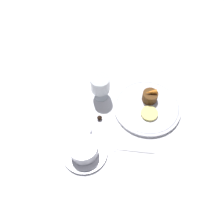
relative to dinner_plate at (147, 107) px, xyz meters
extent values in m
plane|color=white|center=(0.01, 0.04, -0.01)|extent=(3.00, 3.00, 0.00)
cylinder|color=white|center=(0.00, 0.00, 0.00)|extent=(0.27, 0.27, 0.01)
torus|color=#999EA8|center=(0.00, 0.00, 0.00)|extent=(0.25, 0.25, 0.00)
cylinder|color=white|center=(-0.26, 0.16, 0.00)|extent=(0.16, 0.16, 0.01)
torus|color=#999EA8|center=(-0.26, 0.16, 0.00)|extent=(0.15, 0.15, 0.00)
cylinder|color=white|center=(-0.26, 0.16, 0.03)|extent=(0.10, 0.10, 0.05)
cylinder|color=#331E0F|center=(-0.26, 0.16, 0.03)|extent=(0.08, 0.08, 0.04)
torus|color=white|center=(-0.20, 0.16, 0.03)|extent=(0.04, 0.01, 0.04)
cube|color=silver|center=(-0.22, 0.13, 0.00)|extent=(0.05, 0.07, 0.00)
ellipsoid|color=silver|center=(-0.19, 0.18, 0.00)|extent=(0.03, 0.03, 0.00)
cylinder|color=silver|center=(-0.01, 0.19, -0.01)|extent=(0.06, 0.06, 0.01)
cylinder|color=silver|center=(-0.01, 0.19, 0.02)|extent=(0.01, 0.01, 0.04)
cylinder|color=silver|center=(-0.01, 0.19, 0.07)|extent=(0.07, 0.07, 0.06)
cylinder|color=#5B0F1E|center=(-0.01, 0.19, 0.06)|extent=(0.06, 0.06, 0.03)
cube|color=silver|center=(-0.19, -0.01, -0.01)|extent=(0.04, 0.14, 0.01)
cube|color=silver|center=(-0.21, 0.09, -0.01)|extent=(0.03, 0.05, 0.01)
cylinder|color=#563314|center=(0.03, 0.00, 0.03)|extent=(0.06, 0.06, 0.04)
cone|color=orange|center=(0.03, 0.00, 0.05)|extent=(0.04, 0.05, 0.02)
cylinder|color=#EFE075|center=(-0.04, -0.02, 0.01)|extent=(0.07, 0.07, 0.01)
sphere|color=black|center=(-0.11, 0.16, 0.00)|extent=(0.02, 0.02, 0.02)
camera|label=1|loc=(-0.50, -0.02, 0.72)|focal=35.00mm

